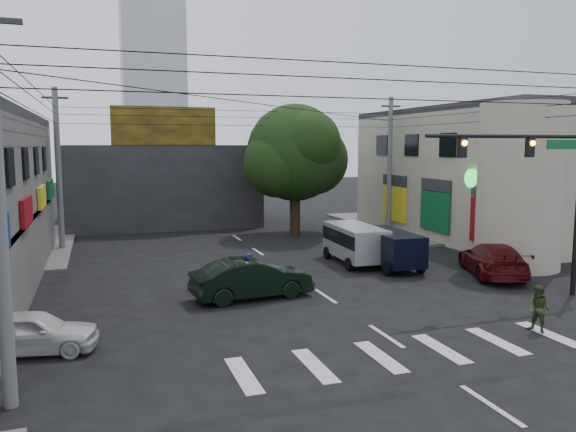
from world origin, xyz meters
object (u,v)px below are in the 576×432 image
street_tree (295,153)px  utility_pole_far_right (390,166)px  dark_sedan (252,279)px  silver_minivan (355,245)px  traffic_gantry (546,175)px  traffic_officer (249,276)px  white_compact (32,332)px  navy_van (389,250)px  pedestrian_olive (539,309)px  utility_pole_far_left (59,170)px  maroon_sedan (493,259)px

street_tree → utility_pole_far_right: utility_pole_far_right is taller
dark_sedan → silver_minivan: (6.67, 4.67, 0.19)m
traffic_gantry → traffic_officer: (-10.79, 3.58, -3.91)m
dark_sedan → white_compact: size_ratio=1.26×
white_compact → navy_van: size_ratio=0.85×
street_tree → traffic_gantry: bearing=-78.0°
navy_van → pedestrian_olive: navy_van is taller
white_compact → traffic_officer: traffic_officer is taller
dark_sedan → silver_minivan: 8.14m
utility_pole_far_right → navy_van: 12.13m
navy_van → silver_minivan: bearing=41.1°
utility_pole_far_left → pedestrian_olive: utility_pole_far_left is taller
traffic_gantry → silver_minivan: size_ratio=1.57×
dark_sedan → navy_van: bearing=-74.2°
dark_sedan → pedestrian_olive: size_ratio=3.16×
maroon_sedan → pedestrian_olive: 8.04m
pedestrian_olive → maroon_sedan: bearing=130.1°
maroon_sedan → silver_minivan: bearing=-20.9°
traffic_gantry → navy_van: traffic_gantry is taller
dark_sedan → white_compact: dark_sedan is taller
traffic_gantry → utility_pole_far_right: size_ratio=0.78×
dark_sedan → traffic_gantry: bearing=-115.3°
street_tree → traffic_officer: bearing=-115.8°
white_compact → navy_van: navy_van is taller
traffic_gantry → navy_van: (-2.85, 6.86, -3.93)m
traffic_officer → dark_sedan: bearing=32.9°
street_tree → maroon_sedan: street_tree is taller
white_compact → pedestrian_olive: bearing=-91.4°
utility_pole_far_left → dark_sedan: bearing=-60.2°
utility_pole_far_right → white_compact: 27.22m
utility_pole_far_left → navy_van: 18.87m
navy_van → white_compact: bearing=117.0°
utility_pole_far_left → silver_minivan: bearing=-31.2°
pedestrian_olive → utility_pole_far_left: bearing=-164.2°
traffic_gantry → utility_pole_far_left: (-18.32, 17.00, -0.23)m
traffic_gantry → pedestrian_olive: traffic_gantry is taller
traffic_gantry → pedestrian_olive: (-3.02, -3.23, -4.06)m
silver_minivan → pedestrian_olive: (0.98, -11.56, -0.19)m
utility_pole_far_right → utility_pole_far_left: bearing=180.0°
maroon_sedan → silver_minivan: size_ratio=1.23×
street_tree → silver_minivan: (-0.18, -9.67, -4.51)m
dark_sedan → traffic_officer: (-0.12, -0.08, 0.14)m
white_compact → maroon_sedan: 19.41m
utility_pole_far_right → dark_sedan: 19.25m
traffic_gantry → dark_sedan: size_ratio=1.47×
pedestrian_olive → traffic_gantry: bearing=115.6°
dark_sedan → maroon_sedan: (11.50, 0.16, -0.02)m
street_tree → white_compact: 23.54m
utility_pole_far_right → navy_van: utility_pole_far_right is taller
utility_pole_far_left → silver_minivan: size_ratio=2.01×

